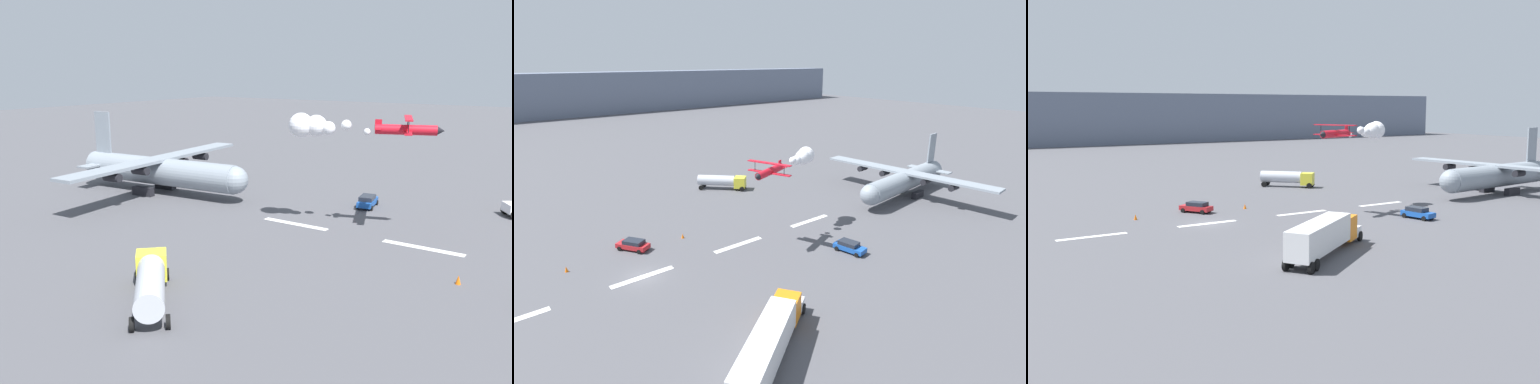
# 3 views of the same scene
# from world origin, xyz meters

# --- Properties ---
(runway_stripe_4) EXTENTS (8.00, 0.90, 0.01)m
(runway_stripe_4) POSITION_xyz_m (14.43, 0.00, 0.01)
(runway_stripe_4) COLOR white
(runway_stripe_4) RESTS_ON ground
(runway_stripe_5) EXTENTS (8.00, 0.90, 0.01)m
(runway_stripe_5) POSITION_xyz_m (28.86, 0.00, 0.01)
(runway_stripe_5) COLOR white
(runway_stripe_5) RESTS_ON ground
(cargo_transport_plane) EXTENTS (26.62, 34.47, 11.03)m
(cargo_transport_plane) POSITION_xyz_m (51.43, -2.52, 3.30)
(cargo_transport_plane) COLOR gray
(cargo_transport_plane) RESTS_ON ground
(stunt_biplane_red) EXTENTS (15.19, 8.07, 2.62)m
(stunt_biplane_red) POSITION_xyz_m (25.29, -0.55, 11.20)
(stunt_biplane_red) COLOR red
(fuel_tanker_truck) EXTENTS (8.60, 8.70, 2.90)m
(fuel_tanker_truck) POSITION_xyz_m (27.32, 23.87, 1.75)
(fuel_tanker_truck) COLOR yellow
(fuel_tanker_truck) RESTS_ON ground
(followme_car_yellow) EXTENTS (2.63, 4.69, 1.52)m
(followme_car_yellow) POSITION_xyz_m (25.15, -11.64, 0.81)
(followme_car_yellow) COLOR #194CA5
(followme_car_yellow) RESTS_ON ground
(traffic_cone_far) EXTENTS (0.44, 0.44, 0.75)m
(traffic_cone_far) POSITION_xyz_m (9.32, 7.24, 0.38)
(traffic_cone_far) COLOR orange
(traffic_cone_far) RESTS_ON ground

